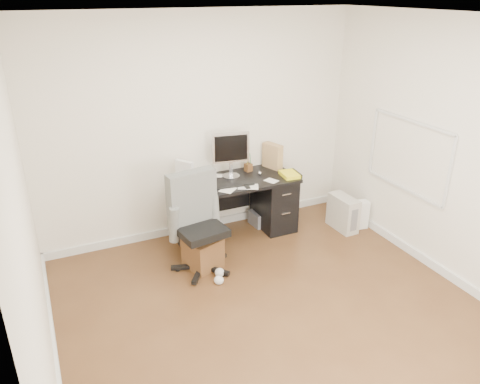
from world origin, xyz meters
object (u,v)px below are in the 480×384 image
object	(u,v)px
office_chair	(201,225)
pc_tower	(343,213)
desk	(235,206)
wicker_basket	(203,253)
keyboard	(234,184)
lcd_monitor	(231,155)

from	to	relation	value
office_chair	pc_tower	distance (m)	2.04
desk	wicker_basket	size ratio (longest dim) A/B	4.27
office_chair	keyboard	bearing A→B (deg)	28.01
office_chair	wicker_basket	distance (m)	0.39
office_chair	wicker_basket	size ratio (longest dim) A/B	3.17
pc_tower	wicker_basket	size ratio (longest dim) A/B	1.27
lcd_monitor	wicker_basket	xyz separation A→B (m)	(-0.63, -0.64, -0.86)
desk	lcd_monitor	size ratio (longest dim) A/B	2.60
wicker_basket	office_chair	bearing A→B (deg)	-122.14
office_chair	pc_tower	xyz separation A→B (m)	(2.00, 0.15, -0.33)
desk	pc_tower	bearing A→B (deg)	-18.34
desk	office_chair	size ratio (longest dim) A/B	1.35
desk	pc_tower	distance (m)	1.41
keyboard	pc_tower	size ratio (longest dim) A/B	1.03
lcd_monitor	wicker_basket	size ratio (longest dim) A/B	1.64
pc_tower	wicker_basket	distance (m)	1.97
desk	office_chair	world-z (taller)	office_chair
lcd_monitor	keyboard	bearing A→B (deg)	-95.74
desk	pc_tower	xyz separation A→B (m)	(1.33, -0.44, -0.18)
desk	pc_tower	world-z (taller)	desk
office_chair	desk	bearing A→B (deg)	32.66
desk	lcd_monitor	world-z (taller)	lcd_monitor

